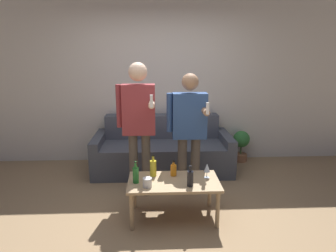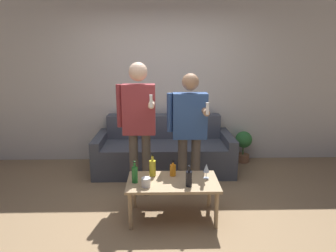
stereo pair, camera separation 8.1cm
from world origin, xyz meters
name	(u,v)px [view 1 (the left image)]	position (x,y,z in m)	size (l,w,h in m)	color
ground_plane	(163,216)	(0.00, 0.00, 0.00)	(16.00, 16.00, 0.00)	#997A56
wall_back	(159,82)	(0.00, 1.94, 1.35)	(8.00, 0.06, 2.70)	silver
couch	(163,151)	(0.04, 1.44, 0.30)	(2.12, 0.91, 0.83)	#474C56
coffee_table	(174,185)	(0.12, -0.02, 0.39)	(1.00, 0.56, 0.45)	tan
bottle_orange	(190,178)	(0.29, -0.17, 0.54)	(0.07, 0.07, 0.23)	black
bottle_green	(174,170)	(0.13, 0.12, 0.52)	(0.07, 0.07, 0.18)	orange
bottle_dark	(153,168)	(-0.10, 0.12, 0.54)	(0.07, 0.07, 0.25)	yellow
bottle_yellow	(136,174)	(-0.29, -0.06, 0.54)	(0.06, 0.06, 0.24)	#23752D
wine_glass_near	(207,168)	(0.50, 0.04, 0.56)	(0.07, 0.07, 0.17)	silver
cup_on_table	(147,182)	(-0.16, -0.16, 0.49)	(0.10, 0.10, 0.10)	white
person_standing_left	(138,119)	(-0.28, 0.55, 1.02)	(0.48, 0.43, 1.71)	brown
person_standing_right	(189,126)	(0.36, 0.58, 0.92)	(0.50, 0.41, 1.58)	brown
potted_plant	(241,143)	(1.39, 1.74, 0.32)	(0.28, 0.28, 0.53)	#936042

